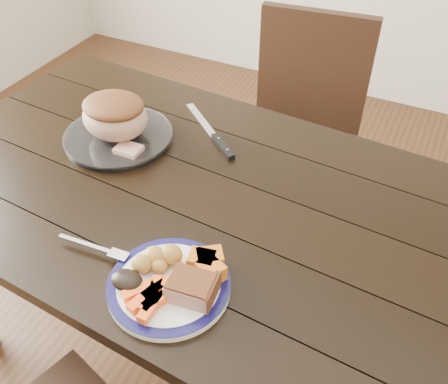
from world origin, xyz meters
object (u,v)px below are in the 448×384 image
at_px(fork, 98,248).
at_px(carving_knife, 217,139).
at_px(roast_joint, 115,117).
at_px(dinner_plate, 169,286).
at_px(pork_slice, 191,288).
at_px(chair_far, 302,126).
at_px(dining_table, 201,219).
at_px(serving_platter, 119,138).

height_order(fork, carving_knife, fork).
bearing_deg(roast_joint, dinner_plate, -44.32).
bearing_deg(pork_slice, chair_far, 95.67).
height_order(dining_table, chair_far, chair_far).
relative_size(dining_table, roast_joint, 8.71).
xyz_separation_m(chair_far, pork_slice, (0.10, -1.04, 0.27)).
bearing_deg(chair_far, roast_joint, 54.19).
xyz_separation_m(chair_far, serving_platter, (-0.36, -0.64, 0.23)).
relative_size(chair_far, dinner_plate, 3.57).
xyz_separation_m(chair_far, fork, (-0.15, -1.02, 0.25)).
relative_size(dinner_plate, carving_knife, 1.00).
bearing_deg(dining_table, carving_knife, 105.34).
distance_m(chair_far, roast_joint, 0.79).
bearing_deg(fork, roast_joint, 115.64).
bearing_deg(roast_joint, dining_table, -17.64).
height_order(pork_slice, fork, pork_slice).
distance_m(fork, carving_knife, 0.51).
distance_m(dining_table, carving_knife, 0.25).
xyz_separation_m(chair_far, roast_joint, (-0.36, -0.64, 0.31)).
xyz_separation_m(dining_table, serving_platter, (-0.32, 0.10, 0.10)).
bearing_deg(dinner_plate, serving_platter, 135.68).
bearing_deg(chair_far, serving_platter, 54.19).
relative_size(serving_platter, pork_slice, 3.31).
height_order(chair_far, dinner_plate, chair_far).
relative_size(chair_far, pork_slice, 10.06).
xyz_separation_m(fork, roast_joint, (-0.22, 0.39, 0.06)).
xyz_separation_m(dinner_plate, roast_joint, (-0.41, 0.40, 0.07)).
bearing_deg(fork, serving_platter, 115.64).
distance_m(serving_platter, carving_knife, 0.29).
bearing_deg(dining_table, roast_joint, 162.36).
height_order(dinner_plate, roast_joint, roast_joint).
xyz_separation_m(serving_platter, carving_knife, (0.26, 0.12, -0.00)).
distance_m(dining_table, roast_joint, 0.38).
height_order(serving_platter, fork, fork).
relative_size(dining_table, pork_slice, 17.93).
xyz_separation_m(dining_table, chair_far, (0.04, 0.74, -0.13)).
distance_m(dining_table, chair_far, 0.75).
xyz_separation_m(serving_platter, fork, (0.22, -0.39, 0.01)).
relative_size(serving_platter, roast_joint, 1.61).
bearing_deg(roast_joint, chair_far, 60.23).
bearing_deg(carving_knife, fork, -55.31).
xyz_separation_m(dinner_plate, fork, (-0.19, 0.01, 0.01)).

